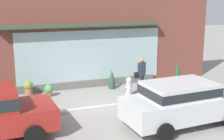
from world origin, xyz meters
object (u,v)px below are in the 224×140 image
(parked_car_silver, at_px, (182,101))
(potted_plant_window_right, at_px, (28,88))
(potted_plant_low_front, at_px, (141,76))
(potted_plant_trailing_edge, at_px, (0,91))
(potted_plant_near_hydrant, at_px, (112,80))
(potted_plant_corner_tall, at_px, (178,71))
(pedestrian_with_handbag, at_px, (141,72))
(potted_plant_by_entrance, at_px, (49,90))
(fire_hydrant, at_px, (129,87))

(parked_car_silver, relative_size, potted_plant_window_right, 6.14)
(parked_car_silver, height_order, potted_plant_low_front, parked_car_silver)
(parked_car_silver, relative_size, potted_plant_low_front, 4.17)
(potted_plant_trailing_edge, bearing_deg, potted_plant_near_hydrant, 1.82)
(potted_plant_window_right, xyz_separation_m, potted_plant_corner_tall, (7.52, -0.33, 0.22))
(pedestrian_with_handbag, distance_m, potted_plant_by_entrance, 4.30)
(parked_car_silver, height_order, potted_plant_near_hydrant, parked_car_silver)
(pedestrian_with_handbag, xyz_separation_m, potted_plant_trailing_edge, (-6.25, 0.84, -0.51))
(potted_plant_trailing_edge, bearing_deg, potted_plant_low_front, 1.23)
(fire_hydrant, bearing_deg, potted_plant_near_hydrant, 104.97)
(fire_hydrant, relative_size, potted_plant_trailing_edge, 0.91)
(fire_hydrant, height_order, potted_plant_window_right, fire_hydrant)
(potted_plant_trailing_edge, height_order, potted_plant_corner_tall, potted_plant_corner_tall)
(parked_car_silver, bearing_deg, potted_plant_low_front, 77.06)
(potted_plant_low_front, bearing_deg, parked_car_silver, -99.15)
(potted_plant_near_hydrant, relative_size, potted_plant_corner_tall, 0.75)
(potted_plant_by_entrance, bearing_deg, potted_plant_low_front, 2.33)
(parked_car_silver, distance_m, potted_plant_near_hydrant, 5.10)
(parked_car_silver, bearing_deg, potted_plant_near_hydrant, 94.82)
(pedestrian_with_handbag, xyz_separation_m, potted_plant_window_right, (-5.03, 1.18, -0.57))
(potted_plant_window_right, bearing_deg, parked_car_silver, -47.86)
(potted_plant_trailing_edge, height_order, potted_plant_by_entrance, potted_plant_trailing_edge)
(fire_hydrant, distance_m, potted_plant_by_entrance, 3.61)
(potted_plant_window_right, xyz_separation_m, potted_plant_low_front, (5.51, -0.19, 0.12))
(fire_hydrant, bearing_deg, potted_plant_low_front, 46.64)
(pedestrian_with_handbag, relative_size, potted_plant_by_entrance, 2.92)
(parked_car_silver, xyz_separation_m, potted_plant_window_right, (-4.70, 5.20, -0.49))
(potted_plant_corner_tall, bearing_deg, potted_plant_low_front, 176.21)
(parked_car_silver, bearing_deg, fire_hydrant, 92.52)
(pedestrian_with_handbag, height_order, potted_plant_corner_tall, pedestrian_with_handbag)
(potted_plant_window_right, height_order, potted_plant_corner_tall, potted_plant_corner_tall)
(potted_plant_near_hydrant, distance_m, potted_plant_by_entrance, 3.10)
(fire_hydrant, bearing_deg, pedestrian_with_handbag, 22.09)
(parked_car_silver, height_order, potted_plant_corner_tall, parked_car_silver)
(pedestrian_with_handbag, distance_m, potted_plant_window_right, 5.20)
(fire_hydrant, distance_m, parked_car_silver, 3.77)
(potted_plant_low_front, distance_m, potted_plant_corner_tall, 2.02)
(fire_hydrant, xyz_separation_m, potted_plant_by_entrance, (-3.44, 1.10, -0.11))
(fire_hydrant, height_order, potted_plant_corner_tall, potted_plant_corner_tall)
(parked_car_silver, distance_m, potted_plant_by_entrance, 6.19)
(potted_plant_low_front, bearing_deg, potted_plant_window_right, 178.00)
(fire_hydrant, height_order, potted_plant_by_entrance, fire_hydrant)
(potted_plant_window_right, xyz_separation_m, potted_plant_trailing_edge, (-1.22, -0.34, 0.06))
(potted_plant_low_front, bearing_deg, pedestrian_with_handbag, -115.74)
(parked_car_silver, xyz_separation_m, potted_plant_by_entrance, (-3.85, 4.82, -0.56))
(pedestrian_with_handbag, relative_size, potted_plant_low_front, 1.57)
(potted_plant_by_entrance, bearing_deg, potted_plant_trailing_edge, 178.78)
(potted_plant_corner_tall, bearing_deg, fire_hydrant, -160.31)
(potted_plant_window_right, bearing_deg, fire_hydrant, -19.05)
(fire_hydrant, bearing_deg, potted_plant_corner_tall, 19.69)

